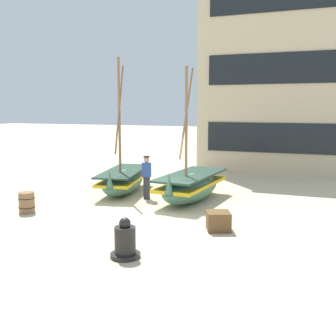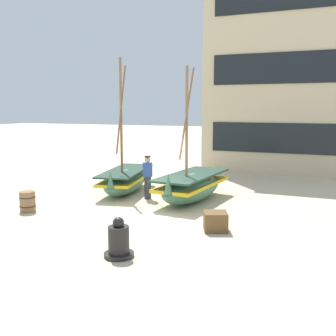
{
  "view_description": "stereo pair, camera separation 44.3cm",
  "coord_description": "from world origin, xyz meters",
  "px_view_note": "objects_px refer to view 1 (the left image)",
  "views": [
    {
      "loc": [
        5.13,
        -12.25,
        3.53
      ],
      "look_at": [
        0.0,
        1.0,
        1.4
      ],
      "focal_mm": 43.44,
      "sensor_mm": 36.0,
      "label": 1
    },
    {
      "loc": [
        5.54,
        -12.09,
        3.53
      ],
      "look_at": [
        0.0,
        1.0,
        1.4
      ],
      "focal_mm": 43.44,
      "sensor_mm": 36.0,
      "label": 2
    }
  ],
  "objects_px": {
    "cargo_crate": "(218,221)",
    "harbor_building_main": "(282,73)",
    "wooden_barrel": "(27,203)",
    "fishing_boat_near_left": "(191,186)",
    "capstan_winch": "(125,242)",
    "fishing_boat_centre_large": "(124,180)",
    "fisherman_by_hull": "(147,178)"
  },
  "relations": [
    {
      "from": "fisherman_by_hull",
      "to": "capstan_winch",
      "type": "bearing_deg",
      "value": -70.56
    },
    {
      "from": "cargo_crate",
      "to": "capstan_winch",
      "type": "bearing_deg",
      "value": -117.98
    },
    {
      "from": "wooden_barrel",
      "to": "cargo_crate",
      "type": "xyz_separation_m",
      "value": [
        6.52,
        0.4,
        -0.08
      ]
    },
    {
      "from": "fishing_boat_near_left",
      "to": "capstan_winch",
      "type": "distance_m",
      "value": 6.16
    },
    {
      "from": "fishing_boat_near_left",
      "to": "fisherman_by_hull",
      "type": "xyz_separation_m",
      "value": [
        -1.71,
        -0.29,
        0.25
      ]
    },
    {
      "from": "fisherman_by_hull",
      "to": "capstan_winch",
      "type": "height_order",
      "value": "fisherman_by_hull"
    },
    {
      "from": "capstan_winch",
      "to": "cargo_crate",
      "type": "bearing_deg",
      "value": 62.02
    },
    {
      "from": "cargo_crate",
      "to": "harbor_building_main",
      "type": "relative_size",
      "value": 0.06
    },
    {
      "from": "fishing_boat_centre_large",
      "to": "fisherman_by_hull",
      "type": "height_order",
      "value": "fishing_boat_centre_large"
    },
    {
      "from": "fishing_boat_near_left",
      "to": "harbor_building_main",
      "type": "bearing_deg",
      "value": 77.89
    },
    {
      "from": "fishing_boat_near_left",
      "to": "fisherman_by_hull",
      "type": "bearing_deg",
      "value": -170.24
    },
    {
      "from": "fishing_boat_near_left",
      "to": "capstan_winch",
      "type": "xyz_separation_m",
      "value": [
        0.36,
        -6.15,
        -0.21
      ]
    },
    {
      "from": "harbor_building_main",
      "to": "wooden_barrel",
      "type": "bearing_deg",
      "value": -116.32
    },
    {
      "from": "fishing_boat_centre_large",
      "to": "harbor_building_main",
      "type": "bearing_deg",
      "value": 61.39
    },
    {
      "from": "capstan_winch",
      "to": "cargo_crate",
      "type": "relative_size",
      "value": 1.48
    },
    {
      "from": "harbor_building_main",
      "to": "fishing_boat_near_left",
      "type": "bearing_deg",
      "value": -102.11
    },
    {
      "from": "fishing_boat_near_left",
      "to": "wooden_barrel",
      "type": "xyz_separation_m",
      "value": [
        -4.63,
        -3.66,
        -0.24
      ]
    },
    {
      "from": "wooden_barrel",
      "to": "harbor_building_main",
      "type": "distance_m",
      "value": 16.14
    },
    {
      "from": "fishing_boat_centre_large",
      "to": "capstan_winch",
      "type": "bearing_deg",
      "value": -62.41
    },
    {
      "from": "capstan_winch",
      "to": "fishing_boat_centre_large",
      "type": "bearing_deg",
      "value": 117.59
    },
    {
      "from": "capstan_winch",
      "to": "harbor_building_main",
      "type": "bearing_deg",
      "value": 83.67
    },
    {
      "from": "fishing_boat_near_left",
      "to": "capstan_winch",
      "type": "height_order",
      "value": "fishing_boat_near_left"
    },
    {
      "from": "fishing_boat_near_left",
      "to": "cargo_crate",
      "type": "bearing_deg",
      "value": -59.86
    },
    {
      "from": "fishing_boat_centre_large",
      "to": "fisherman_by_hull",
      "type": "bearing_deg",
      "value": -28.16
    },
    {
      "from": "fisherman_by_hull",
      "to": "harbor_building_main",
      "type": "bearing_deg",
      "value": 69.53
    },
    {
      "from": "fishing_boat_centre_large",
      "to": "fisherman_by_hull",
      "type": "xyz_separation_m",
      "value": [
        1.38,
        -0.74,
        0.29
      ]
    },
    {
      "from": "fishing_boat_near_left",
      "to": "wooden_barrel",
      "type": "height_order",
      "value": "fishing_boat_near_left"
    },
    {
      "from": "fishing_boat_centre_large",
      "to": "cargo_crate",
      "type": "height_order",
      "value": "fishing_boat_centre_large"
    },
    {
      "from": "fisherman_by_hull",
      "to": "wooden_barrel",
      "type": "bearing_deg",
      "value": -130.97
    },
    {
      "from": "harbor_building_main",
      "to": "capstan_winch",
      "type": "bearing_deg",
      "value": -96.33
    },
    {
      "from": "fishing_boat_near_left",
      "to": "fisherman_by_hull",
      "type": "relative_size",
      "value": 2.95
    },
    {
      "from": "fisherman_by_hull",
      "to": "wooden_barrel",
      "type": "height_order",
      "value": "fisherman_by_hull"
    }
  ]
}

